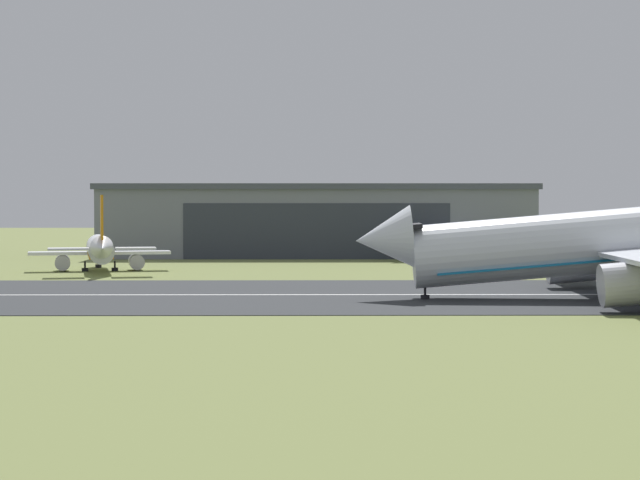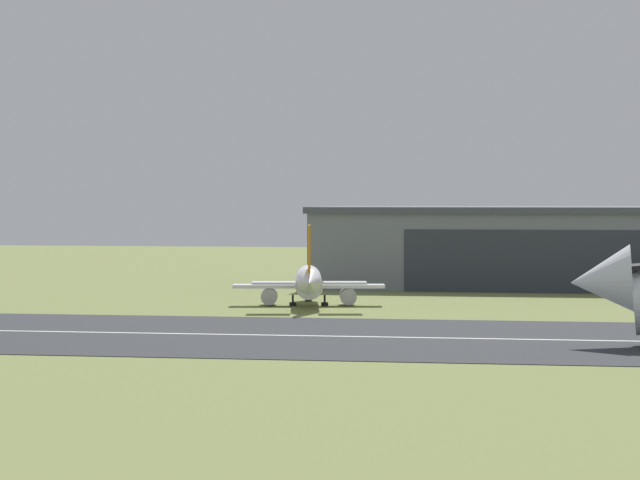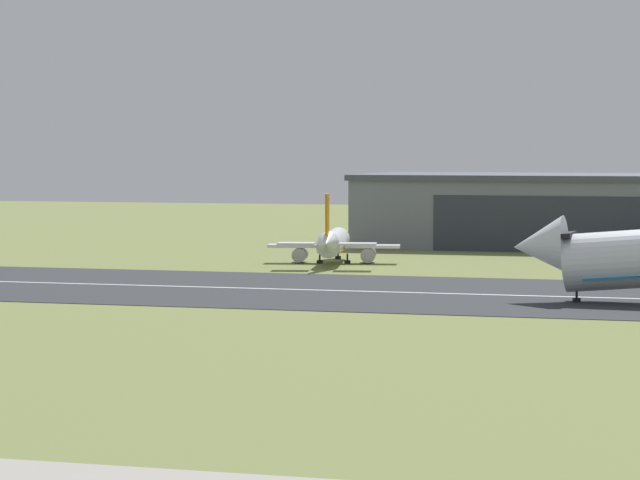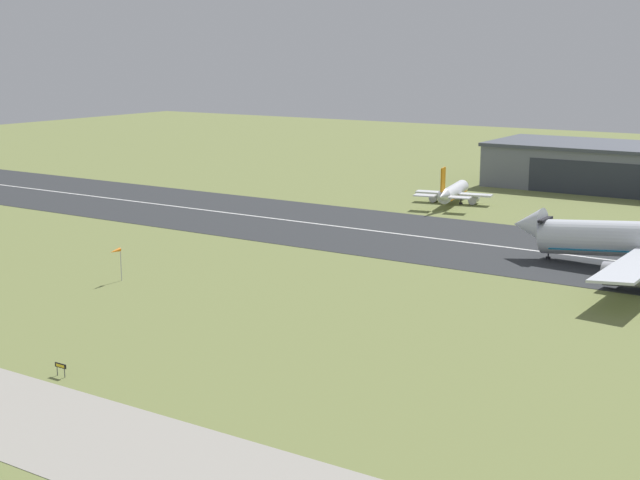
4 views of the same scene
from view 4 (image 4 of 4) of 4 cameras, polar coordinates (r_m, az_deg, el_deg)
ground_plane at (r=113.28m, az=0.31°, el=-6.02°), size 612.36×612.36×0.00m
runway_strip at (r=165.70m, az=11.61°, el=-0.43°), size 372.36×40.91×0.06m
runway_centreline at (r=165.69m, az=11.61°, el=-0.42°), size 335.13×0.70×0.01m
taxiway_road at (r=85.85m, az=-13.79°, el=-12.46°), size 279.27×15.10×0.05m
hangar_building at (r=241.95m, az=18.95°, el=4.42°), size 68.13×30.57×11.48m
airplane_parked_east at (r=209.93m, az=8.51°, el=3.05°), size 18.14×25.09×9.75m
windsock_pole at (r=140.15m, az=-12.96°, el=-0.78°), size 0.96×2.66×5.31m
runway_sign at (r=102.66m, az=-16.27°, el=-7.79°), size 1.69×0.14×1.52m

